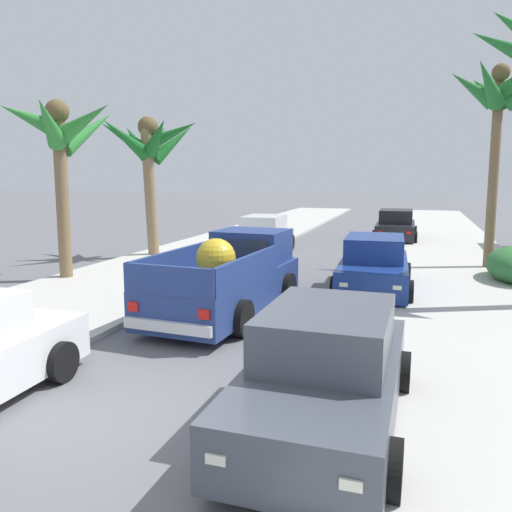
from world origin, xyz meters
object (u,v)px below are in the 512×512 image
object	(u,v)px
pickup_truck	(230,278)
palm_tree_right_fore	(149,146)
car_right_mid	(263,236)
car_left_near	(326,372)
palm_tree_right_mid	(499,99)
palm_tree_left_mid	(62,136)
car_right_near	(374,266)
car_left_far	(396,226)

from	to	relation	value
pickup_truck	palm_tree_right_fore	bearing A→B (deg)	130.77
car_right_mid	palm_tree_right_fore	world-z (taller)	palm_tree_right_fore
car_left_near	palm_tree_right_mid	bearing A→B (deg)	74.82
palm_tree_left_mid	car_left_near	bearing A→B (deg)	-36.59
car_right_mid	palm_tree_right_fore	bearing A→B (deg)	-146.01
car_left_near	palm_tree_right_fore	distance (m)	14.74
palm_tree_right_fore	palm_tree_left_mid	world-z (taller)	palm_tree_left_mid
pickup_truck	palm_tree_right_fore	xyz separation A→B (m)	(-5.68, 6.58, 3.46)
car_left_near	palm_tree_right_fore	bearing A→B (deg)	127.68
car_right_near	car_left_far	distance (m)	11.57
pickup_truck	palm_tree_right_mid	size ratio (longest dim) A/B	0.78
pickup_truck	car_right_mid	xyz separation A→B (m)	(-1.93, 9.11, -0.09)
car_left_near	car_right_near	distance (m)	7.92
car_left_far	palm_tree_right_mid	bearing A→B (deg)	-64.33
car_left_near	palm_tree_right_mid	size ratio (longest dim) A/B	0.63
car_left_near	car_left_far	distance (m)	19.49
car_left_near	car_left_far	bearing A→B (deg)	89.73
pickup_truck	palm_tree_left_mid	xyz separation A→B (m)	(-6.00, 1.99, 3.52)
palm_tree_right_fore	car_right_near	bearing A→B (deg)	-21.29
car_right_mid	palm_tree_right_mid	world-z (taller)	palm_tree_right_mid
car_right_near	car_right_mid	world-z (taller)	same
palm_tree_right_mid	pickup_truck	bearing A→B (deg)	-129.54
car_left_near	pickup_truck	bearing A→B (deg)	122.91
car_right_near	palm_tree_left_mid	world-z (taller)	palm_tree_left_mid
car_right_mid	palm_tree_left_mid	xyz separation A→B (m)	(-4.07, -7.12, 3.61)
car_left_near	car_right_near	world-z (taller)	same
pickup_truck	car_left_far	xyz separation A→B (m)	(3.16, 14.76, -0.09)
palm_tree_right_mid	car_right_mid	bearing A→B (deg)	171.46
palm_tree_right_mid	car_right_near	bearing A→B (deg)	-126.49
car_left_near	car_right_near	xyz separation A→B (m)	(-0.03, 7.92, 0.00)
pickup_truck	palm_tree_right_mid	world-z (taller)	palm_tree_right_mid
car_right_mid	car_left_far	bearing A→B (deg)	48.01
palm_tree_right_mid	car_left_near	bearing A→B (deg)	-105.18
pickup_truck	car_left_near	xyz separation A→B (m)	(3.06, -4.74, -0.09)
pickup_truck	palm_tree_right_mid	xyz separation A→B (m)	(6.48, 7.85, 4.84)
palm_tree_left_mid	palm_tree_right_mid	distance (m)	13.84
car_left_near	palm_tree_left_mid	bearing A→B (deg)	143.41
car_left_far	car_right_mid	bearing A→B (deg)	-131.99
pickup_truck	palm_tree_left_mid	bearing A→B (deg)	161.64
pickup_truck	car_right_near	world-z (taller)	pickup_truck
pickup_truck	palm_tree_right_mid	distance (m)	11.27
palm_tree_right_fore	palm_tree_right_mid	distance (m)	12.30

